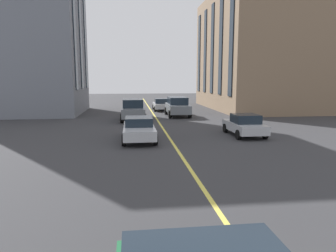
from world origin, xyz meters
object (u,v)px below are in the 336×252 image
Objects in this scene: car_silver_mid at (161,104)px; car_grey_far at (133,109)px; car_silver_trailing at (139,129)px; car_silver_near at (244,125)px; car_grey_parked_b at (177,106)px.

car_silver_mid is 0.83× the size of car_grey_far.
car_silver_mid is at bearing -10.14° from car_silver_trailing.
car_grey_far is at bearing 40.23° from car_silver_near.
car_grey_parked_b is at bearing -170.12° from car_silver_mid.
car_grey_far is 5.06m from car_grey_parked_b.
car_silver_trailing is at bearing -178.36° from car_grey_far.
car_grey_parked_b reaches higher than car_silver_near.
car_silver_near is 0.83× the size of car_grey_far.
car_silver_trailing is at bearing 169.86° from car_silver_mid.
car_silver_mid is 0.83× the size of car_grey_parked_b.
car_grey_far is (-8.30, 3.36, 0.27)m from car_silver_mid.
car_silver_near is (-16.63, -3.69, 0.00)m from car_silver_mid.
car_silver_trailing is at bearing 160.56° from car_grey_parked_b.
car_silver_near is at bearing -166.15° from car_grey_parked_b.
car_silver_near is 10.91m from car_grey_far.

